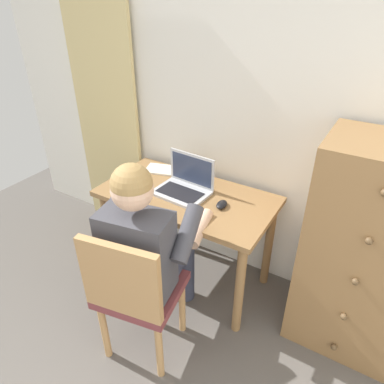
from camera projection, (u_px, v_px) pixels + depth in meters
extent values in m
cube|color=silver|center=(297.00, 111.00, 2.02)|extent=(4.80, 0.05, 2.50)
cube|color=#CCB77A|center=(105.00, 104.00, 2.70)|extent=(0.61, 0.03, 2.15)
cube|color=olive|center=(187.00, 197.00, 2.28)|extent=(1.13, 0.60, 0.03)
cylinder|color=olive|center=(109.00, 235.00, 2.51)|extent=(0.06, 0.06, 0.68)
cylinder|color=olive|center=(239.00, 290.00, 2.06)|extent=(0.06, 0.06, 0.68)
cylinder|color=olive|center=(150.00, 203.00, 2.86)|extent=(0.06, 0.06, 0.68)
cylinder|color=olive|center=(268.00, 245.00, 2.41)|extent=(0.06, 0.06, 0.68)
cube|color=olive|center=(363.00, 253.00, 1.89)|extent=(0.61, 0.46, 1.27)
sphere|color=brown|center=(334.00, 347.00, 1.98)|extent=(0.04, 0.04, 0.04)
sphere|color=brown|center=(344.00, 317.00, 1.84)|extent=(0.04, 0.04, 0.04)
sphere|color=brown|center=(356.00, 282.00, 1.71)|extent=(0.04, 0.04, 0.04)
sphere|color=brown|center=(369.00, 241.00, 1.58)|extent=(0.04, 0.04, 0.04)
cube|color=brown|center=(142.00, 289.00, 1.92)|extent=(0.48, 0.47, 0.05)
cube|color=tan|center=(120.00, 281.00, 1.66)|extent=(0.42, 0.11, 0.42)
cylinder|color=tan|center=(182.00, 306.00, 2.12)|extent=(0.04, 0.04, 0.42)
cylinder|color=tan|center=(133.00, 291.00, 2.22)|extent=(0.04, 0.04, 0.42)
cylinder|color=tan|center=(159.00, 350.00, 1.87)|extent=(0.04, 0.04, 0.42)
cylinder|color=tan|center=(105.00, 331.00, 1.97)|extent=(0.04, 0.04, 0.42)
cylinder|color=#33384C|center=(173.00, 261.00, 2.05)|extent=(0.21, 0.42, 0.14)
cylinder|color=#33384C|center=(146.00, 254.00, 2.10)|extent=(0.21, 0.42, 0.14)
cylinder|color=#33384C|center=(186.00, 270.00, 2.33)|extent=(0.11, 0.11, 0.49)
cylinder|color=#33384C|center=(162.00, 263.00, 2.39)|extent=(0.11, 0.11, 0.49)
cube|color=#3F3F47|center=(137.00, 252.00, 1.77)|extent=(0.39, 0.26, 0.46)
cylinder|color=#3F3F47|center=(187.00, 234.00, 1.77)|extent=(0.14, 0.31, 0.25)
cylinder|color=#3F3F47|center=(112.00, 216.00, 1.90)|extent=(0.14, 0.31, 0.25)
cylinder|color=#DBAD8E|center=(200.00, 228.00, 1.98)|extent=(0.12, 0.28, 0.11)
cylinder|color=#DBAD8E|center=(132.00, 212.00, 2.11)|extent=(0.12, 0.28, 0.11)
sphere|color=#DBAD8E|center=(132.00, 190.00, 1.59)|extent=(0.20, 0.20, 0.20)
sphere|color=#9E7A47|center=(132.00, 184.00, 1.58)|extent=(0.20, 0.20, 0.20)
cube|color=#B7BABF|center=(181.00, 193.00, 2.26)|extent=(0.36, 0.26, 0.02)
cube|color=black|center=(180.00, 192.00, 2.25)|extent=(0.30, 0.17, 0.00)
cube|color=#B7BABF|center=(192.00, 169.00, 2.29)|extent=(0.34, 0.03, 0.22)
cube|color=#2D3851|center=(191.00, 170.00, 2.28)|extent=(0.31, 0.02, 0.18)
ellipsoid|color=black|center=(222.00, 204.00, 2.13)|extent=(0.07, 0.11, 0.03)
cylinder|color=black|center=(124.00, 187.00, 2.31)|extent=(0.09, 0.09, 0.03)
cylinder|color=silver|center=(124.00, 185.00, 2.31)|extent=(0.06, 0.06, 0.00)
cube|color=silver|center=(161.00, 169.00, 2.55)|extent=(0.24, 0.20, 0.01)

